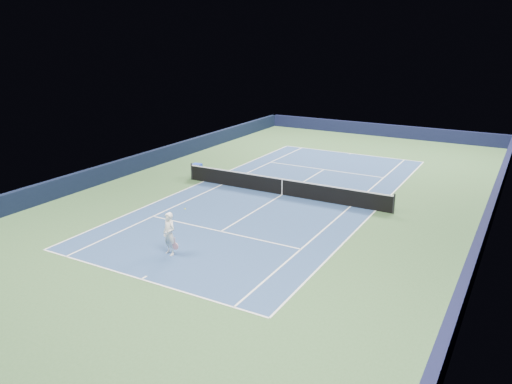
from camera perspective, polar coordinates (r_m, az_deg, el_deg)
The scene contains 19 objects.
ground at distance 28.73m, azimuth 2.99°, elevation -0.33°, with size 40.00×40.00×0.00m, color #34562E.
wall_far at distance 46.70m, azimuth 14.03°, elevation 6.89°, with size 22.00×0.35×1.10m, color black.
wall_right at distance 25.91m, azimuth 24.98°, elevation -2.78°, with size 0.35×40.00×1.10m, color black.
wall_left at distance 34.57m, azimuth -13.28°, elevation 3.28°, with size 0.35×40.00×1.10m, color black.
court_surface at distance 28.73m, azimuth 2.99°, elevation -0.32°, with size 10.97×23.77×0.01m, color navy.
baseline_far at distance 39.36m, azimuth 10.78°, elevation 4.36°, with size 10.97×0.08×0.00m, color white.
baseline_near at distance 19.60m, azimuth -12.98°, elevation -9.69°, with size 10.97×0.08×0.00m, color white.
sideline_doubles_right at distance 26.89m, azimuth 13.51°, elevation -2.07°, with size 0.08×23.77×0.00m, color white.
sideline_doubles_left at distance 31.44m, azimuth -5.99°, elevation 1.21°, with size 0.08×23.77×0.00m, color white.
sideline_singles_right at distance 27.26m, azimuth 10.75°, elevation -1.62°, with size 0.08×23.77×0.00m, color white.
sideline_singles_left at distance 30.69m, azimuth -3.90°, elevation 0.86°, with size 0.08×23.77×0.00m, color white.
service_line_far at distance 34.35m, azimuth 7.78°, elevation 2.57°, with size 8.23×0.08×0.00m, color white.
service_line_near at distance 23.51m, azimuth -4.02°, elevation -4.51°, with size 8.23×0.08×0.00m, color white.
center_service_line at distance 28.73m, azimuth 2.99°, elevation -0.31°, with size 0.08×12.80×0.00m, color white.
center_mark_far at distance 39.22m, azimuth 10.70°, elevation 4.31°, with size 0.08×0.30×0.00m, color white.
center_mark_near at distance 19.70m, azimuth -12.68°, elevation -9.52°, with size 0.08×0.30×0.00m, color white.
tennis_net at distance 28.58m, azimuth 3.01°, elevation 0.64°, with size 12.90×0.10×1.07m.
sponsor_cube at distance 32.27m, azimuth -6.76°, elevation 2.44°, with size 0.61×0.55×0.91m.
tennis_player at distance 21.08m, azimuth -9.88°, elevation -4.74°, with size 0.86×1.33×1.84m.
Camera 1 is at (12.10, -24.51, 8.87)m, focal length 35.00 mm.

